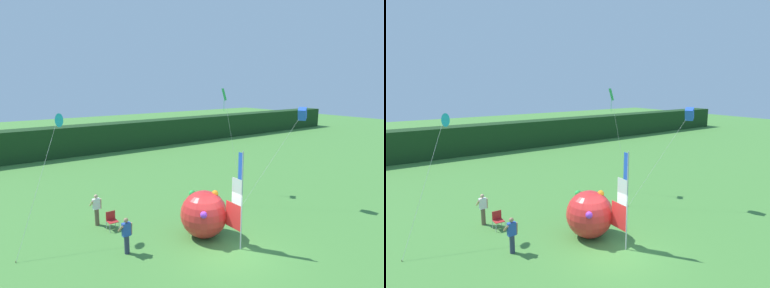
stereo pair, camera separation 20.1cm
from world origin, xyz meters
The scene contains 10 objects.
ground_plane centered at (0.00, 0.00, 0.00)m, with size 120.00×120.00×0.00m, color #478438.
distant_treeline centered at (0.00, 23.77, 1.47)m, with size 80.00×2.40×2.94m, color #193819.
banner_flag centered at (0.54, 0.11, 2.12)m, with size 0.06×1.03×4.43m.
person_near_banner centered at (-3.76, 5.92, 0.88)m, with size 0.55×0.48×1.65m.
person_mid_field centered at (-3.70, 2.38, 0.86)m, with size 0.55×0.48×1.62m.
inflatable_balloon centered at (-0.03, 1.74, 1.13)m, with size 2.24×2.24×2.26m.
folding_chair centered at (-3.31, 5.05, 0.51)m, with size 0.51×0.51×0.89m.
kite_green_diamond_0 centered at (5.28, 6.46, 6.11)m, with size 1.12×1.20×6.87m.
kite_cyan_delta_1 centered at (-5.35, 5.97, 5.51)m, with size 2.73×1.99×5.87m.
kite_blue_box_2 centered at (7.12, 1.83, 5.45)m, with size 3.40×2.04×5.86m.
Camera 1 is at (-8.97, -9.87, 7.25)m, focal length 30.72 mm.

